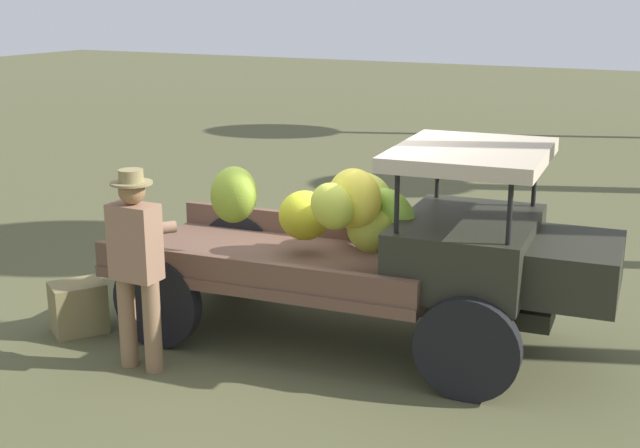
# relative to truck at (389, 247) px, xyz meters

# --- Properties ---
(ground_plane) EXTENTS (60.00, 60.00, 0.00)m
(ground_plane) POSITION_rel_truck_xyz_m (-0.83, 0.18, -0.92)
(ground_plane) COLOR brown
(truck) EXTENTS (4.55, 2.05, 1.86)m
(truck) POSITION_rel_truck_xyz_m (0.00, 0.00, 0.00)
(truck) COLOR #27271E
(truck) RESTS_ON ground
(farmer) EXTENTS (0.53, 0.46, 1.72)m
(farmer) POSITION_rel_truck_xyz_m (-1.67, -1.40, 0.05)
(farmer) COLOR #876649
(farmer) RESTS_ON ground
(wooden_crate) EXTENTS (0.59, 0.61, 0.48)m
(wooden_crate) POSITION_rel_truck_xyz_m (-2.71, -1.02, -0.69)
(wooden_crate) COLOR olive
(wooden_crate) RESTS_ON ground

